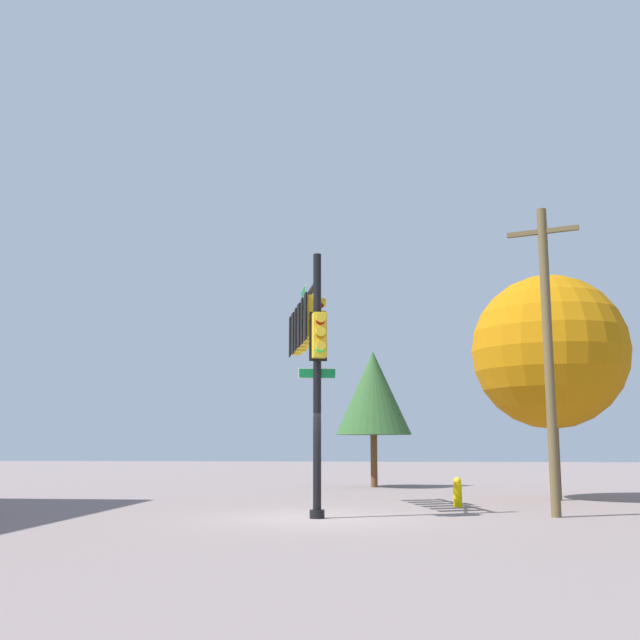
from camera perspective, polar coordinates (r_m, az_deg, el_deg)
ground_plane at (r=18.63m, az=-0.22°, el=-14.77°), size 120.00×120.00×0.00m
signal_pole_assembly at (r=20.63m, az=-0.88°, el=-1.22°), size 5.53×1.84×6.50m
utility_pole at (r=19.82m, az=16.88°, el=-2.27°), size 0.72×1.73×7.78m
fire_hydrant at (r=22.18m, az=10.37°, el=-12.69°), size 0.33×0.24×0.83m
tree_near at (r=25.79m, az=16.97°, el=-2.31°), size 5.03×5.03×7.27m
tree_mid at (r=31.95m, az=4.05°, el=-5.52°), size 3.16×3.16×5.66m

